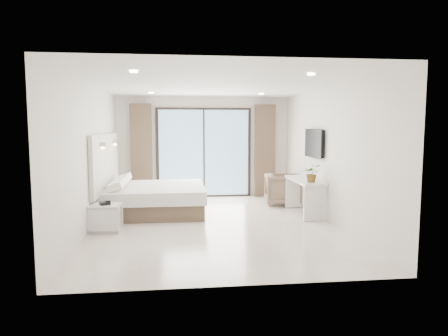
{
  "coord_description": "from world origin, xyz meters",
  "views": [
    {
      "loc": [
        -0.68,
        -7.67,
        1.91
      ],
      "look_at": [
        0.24,
        0.4,
        1.06
      ],
      "focal_mm": 32.0,
      "sensor_mm": 36.0,
      "label": 1
    }
  ],
  "objects_px": {
    "nightstand": "(105,218)",
    "armchair": "(283,188)",
    "bed": "(154,199)",
    "console_desk": "(304,189)"
  },
  "relations": [
    {
      "from": "bed",
      "to": "console_desk",
      "type": "distance_m",
      "value": 3.31
    },
    {
      "from": "nightstand",
      "to": "armchair",
      "type": "bearing_deg",
      "value": 33.02
    },
    {
      "from": "bed",
      "to": "console_desk",
      "type": "relative_size",
      "value": 1.42
    },
    {
      "from": "bed",
      "to": "armchair",
      "type": "relative_size",
      "value": 2.61
    },
    {
      "from": "bed",
      "to": "console_desk",
      "type": "xyz_separation_m",
      "value": [
        3.27,
        -0.49,
        0.24
      ]
    },
    {
      "from": "nightstand",
      "to": "armchair",
      "type": "xyz_separation_m",
      "value": [
        3.87,
        2.12,
        0.16
      ]
    },
    {
      "from": "bed",
      "to": "console_desk",
      "type": "bearing_deg",
      "value": -8.57
    },
    {
      "from": "nightstand",
      "to": "bed",
      "type": "bearing_deg",
      "value": 66.59
    },
    {
      "from": "console_desk",
      "to": "nightstand",
      "type": "bearing_deg",
      "value": -165.93
    },
    {
      "from": "bed",
      "to": "nightstand",
      "type": "xyz_separation_m",
      "value": [
        -0.79,
        -1.51,
        -0.07
      ]
    }
  ]
}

